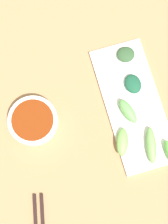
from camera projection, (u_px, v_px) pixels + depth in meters
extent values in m
cube|color=#97744E|center=(89.00, 110.00, 0.93)|extent=(2.10, 2.10, 0.02)
cylinder|color=white|center=(34.00, 121.00, 0.90)|extent=(0.13, 0.13, 0.04)
cylinder|color=maroon|center=(33.00, 121.00, 0.89)|extent=(0.11, 0.11, 0.02)
cube|color=white|center=(133.00, 105.00, 0.92)|extent=(0.15, 0.36, 0.01)
ellipsoid|color=#6EA356|center=(151.00, 145.00, 0.88)|extent=(0.05, 0.10, 0.03)
ellipsoid|color=#6FAE52|center=(122.00, 142.00, 0.88)|extent=(0.05, 0.08, 0.03)
ellipsoid|color=#2D4D2D|center=(126.00, 54.00, 0.93)|extent=(0.06, 0.05, 0.02)
ellipsoid|color=#62A456|center=(128.00, 111.00, 0.89)|extent=(0.05, 0.08, 0.03)
ellipsoid|color=#184D34|center=(133.00, 84.00, 0.91)|extent=(0.05, 0.06, 0.02)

